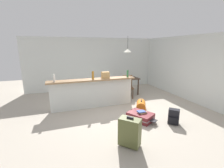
# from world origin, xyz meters

# --- Properties ---
(ground_plane) EXTENTS (13.00, 13.00, 0.05)m
(ground_plane) POSITION_xyz_m (0.00, 0.00, -0.03)
(ground_plane) COLOR #ADA393
(wall_back) EXTENTS (6.60, 0.10, 2.50)m
(wall_back) POSITION_xyz_m (0.00, 3.05, 1.25)
(wall_back) COLOR silver
(wall_back) RESTS_ON ground_plane
(wall_right) EXTENTS (0.10, 6.00, 2.50)m
(wall_right) POSITION_xyz_m (3.05, 0.30, 1.25)
(wall_right) COLOR silver
(wall_right) RESTS_ON ground_plane
(partition_half_wall) EXTENTS (2.80, 0.20, 0.95)m
(partition_half_wall) POSITION_xyz_m (-0.69, 0.54, 0.48)
(partition_half_wall) COLOR silver
(partition_half_wall) RESTS_ON ground_plane
(bar_countertop) EXTENTS (2.96, 0.40, 0.05)m
(bar_countertop) POSITION_xyz_m (-0.69, 0.54, 0.98)
(bar_countertop) COLOR #93704C
(bar_countertop) RESTS_ON partition_half_wall
(bottle_white) EXTENTS (0.06, 0.06, 0.23)m
(bottle_white) POSITION_xyz_m (-1.91, 0.51, 1.12)
(bottle_white) COLOR silver
(bottle_white) RESTS_ON bar_countertop
(bottle_amber) EXTENTS (0.07, 0.07, 0.27)m
(bottle_amber) POSITION_xyz_m (-0.70, 0.47, 1.14)
(bottle_amber) COLOR #9E661E
(bottle_amber) RESTS_ON bar_countertop
(bottle_green) EXTENTS (0.07, 0.07, 0.25)m
(bottle_green) POSITION_xyz_m (0.57, 0.47, 1.13)
(bottle_green) COLOR #2D6B38
(bottle_green) RESTS_ON bar_countertop
(grocery_bag) EXTENTS (0.26, 0.18, 0.22)m
(grocery_bag) POSITION_xyz_m (-0.24, 0.54, 1.11)
(grocery_bag) COLOR tan
(grocery_bag) RESTS_ON bar_countertop
(dining_table) EXTENTS (1.10, 0.80, 0.74)m
(dining_table) POSITION_xyz_m (0.98, 1.62, 0.65)
(dining_table) COLOR #332319
(dining_table) RESTS_ON ground_plane
(dining_chair_near_partition) EXTENTS (0.48, 0.48, 0.93)m
(dining_chair_near_partition) POSITION_xyz_m (0.90, 1.13, 0.52)
(dining_chair_near_partition) COLOR #4C331E
(dining_chair_near_partition) RESTS_ON ground_plane
(pendant_lamp) EXTENTS (0.34, 0.34, 0.70)m
(pendant_lamp) POSITION_xyz_m (1.04, 1.54, 1.91)
(pendant_lamp) COLOR black
(suitcase_flat_maroon) EXTENTS (0.77, 0.88, 0.22)m
(suitcase_flat_maroon) POSITION_xyz_m (0.37, -0.90, 0.11)
(suitcase_flat_maroon) COLOR maroon
(suitcase_flat_maroon) RESTS_ON ground_plane
(suitcase_upright_olive) EXTENTS (0.48, 0.49, 0.67)m
(suitcase_upright_olive) POSITION_xyz_m (-0.44, -1.88, 0.33)
(suitcase_upright_olive) COLOR #51562D
(suitcase_upright_olive) RESTS_ON ground_plane
(duffel_bag_orange) EXTENTS (0.50, 0.57, 0.34)m
(duffel_bag_orange) POSITION_xyz_m (0.78, -0.20, 0.15)
(duffel_bag_orange) COLOR orange
(duffel_bag_orange) RESTS_ON ground_plane
(backpack_black) EXTENTS (0.34, 0.34, 0.42)m
(backpack_black) POSITION_xyz_m (1.12, -1.39, 0.20)
(backpack_black) COLOR black
(backpack_black) RESTS_ON ground_plane
(book_stack) EXTENTS (0.27, 0.19, 0.07)m
(book_stack) POSITION_xyz_m (0.40, -0.92, 0.25)
(book_stack) COLOR tan
(book_stack) RESTS_ON suitcase_flat_maroon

